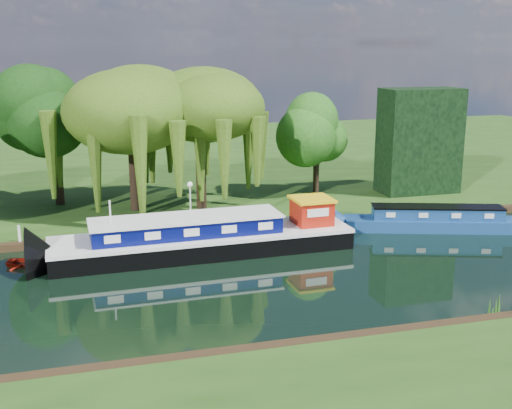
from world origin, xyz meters
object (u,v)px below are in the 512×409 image
object	(u,v)px
narrowboat	(437,221)
white_cruiser	(436,222)
red_dinghy	(32,265)
dutch_barge	(206,238)

from	to	relation	value
narrowboat	white_cruiser	xyz separation A→B (m)	(1.01, 1.70, -0.61)
narrowboat	red_dinghy	xyz separation A→B (m)	(-24.84, -0.19, -0.61)
dutch_barge	narrowboat	xyz separation A→B (m)	(15.27, 0.59, -0.29)
white_cruiser	dutch_barge	bearing A→B (deg)	109.45
red_dinghy	white_cruiser	world-z (taller)	white_cruiser
narrowboat	red_dinghy	size ratio (longest dim) A/B	4.40
narrowboat	white_cruiser	bearing A→B (deg)	77.25
red_dinghy	dutch_barge	bearing A→B (deg)	-77.84
red_dinghy	white_cruiser	bearing A→B (deg)	-71.30
narrowboat	red_dinghy	bearing A→B (deg)	-161.58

